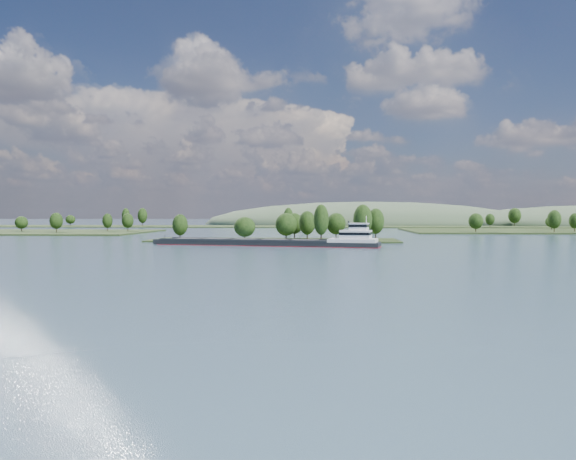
{
  "coord_description": "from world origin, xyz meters",
  "views": [
    {
      "loc": [
        22.07,
        -46.83,
        11.58
      ],
      "look_at": [
        9.32,
        130.0,
        6.0
      ],
      "focal_mm": 35.0,
      "sensor_mm": 36.0,
      "label": 1
    }
  ],
  "objects": [
    {
      "name": "ground",
      "position": [
        0.0,
        120.0,
        0.0
      ],
      "size": [
        1800.0,
        1800.0,
        0.0
      ],
      "primitive_type": "plane",
      "color": "#3C5568",
      "rests_on": "ground"
    },
    {
      "name": "tree_island",
      "position": [
        7.86,
        179.18,
        4.25
      ],
      "size": [
        100.0,
        32.19,
        15.33
      ],
      "color": "black",
      "rests_on": "ground"
    },
    {
      "name": "hill_west",
      "position": [
        60.0,
        500.0,
        0.0
      ],
      "size": [
        320.0,
        160.0,
        44.0
      ],
      "primitive_type": "ellipsoid",
      "color": "#3C4E36",
      "rests_on": "ground"
    },
    {
      "name": "back_shoreline",
      "position": [
        8.57,
        399.73,
        0.77
      ],
      "size": [
        900.0,
        60.0,
        15.79
      ],
      "color": "black",
      "rests_on": "ground"
    },
    {
      "name": "cargo_barge",
      "position": [
        5.13,
        146.9,
        1.38
      ],
      "size": [
        81.39,
        25.4,
        10.97
      ],
      "color": "black",
      "rests_on": "ground"
    }
  ]
}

